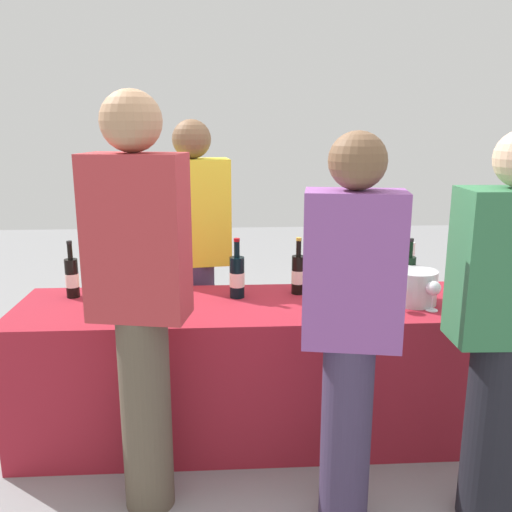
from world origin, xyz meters
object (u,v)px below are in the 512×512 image
(wine_bottle_2, at_px, (298,274))
(ice_bucket, at_px, (414,287))
(wine_bottle_4, at_px, (409,275))
(wine_bottle_0, at_px, (72,277))
(server_pouring, at_px, (195,251))
(guest_1, at_px, (351,323))
(wine_glass_2, at_px, (398,292))
(wine_glass_0, at_px, (100,292))
(wine_glass_1, at_px, (152,293))
(wine_bottle_1, at_px, (237,276))
(wine_bottle_3, at_px, (363,271))
(wine_glass_3, at_px, (433,289))
(menu_board, at_px, (370,302))
(guest_0, at_px, (140,293))
(guest_2, at_px, (505,324))

(wine_bottle_2, distance_m, ice_bucket, 0.60)
(wine_bottle_2, bearing_deg, wine_bottle_4, -6.38)
(wine_bottle_0, distance_m, server_pouring, 0.72)
(wine_bottle_0, height_order, guest_1, guest_1)
(wine_glass_2, height_order, server_pouring, server_pouring)
(wine_glass_0, xyz_separation_m, wine_glass_1, (0.25, -0.05, 0.00))
(wine_bottle_0, relative_size, wine_glass_1, 2.10)
(wine_bottle_2, bearing_deg, guest_1, -83.99)
(wine_bottle_1, height_order, wine_bottle_2, wine_bottle_1)
(wine_glass_1, distance_m, ice_bucket, 1.32)
(wine_bottle_0, relative_size, wine_bottle_3, 0.90)
(wine_glass_3, relative_size, menu_board, 0.18)
(wine_bottle_2, distance_m, guest_1, 0.86)
(guest_1, relative_size, menu_board, 1.89)
(wine_bottle_2, relative_size, wine_glass_3, 2.03)
(wine_glass_1, bearing_deg, guest_1, -34.33)
(server_pouring, bearing_deg, wine_bottle_2, 140.32)
(wine_bottle_1, xyz_separation_m, wine_glass_2, (0.78, -0.26, -0.02))
(server_pouring, bearing_deg, wine_bottle_0, 22.19)
(wine_bottle_3, distance_m, wine_glass_2, 0.32)
(guest_1, bearing_deg, menu_board, 82.21)
(wine_bottle_2, relative_size, guest_0, 0.18)
(wine_bottle_4, xyz_separation_m, guest_1, (-0.50, -0.79, 0.04))
(wine_glass_0, bearing_deg, guest_0, -60.56)
(wine_bottle_0, distance_m, wine_bottle_2, 1.20)
(wine_glass_2, distance_m, wine_glass_3, 0.17)
(wine_glass_0, distance_m, server_pouring, 0.73)
(wine_bottle_2, xyz_separation_m, guest_1, (0.09, -0.85, 0.04))
(wine_bottle_1, xyz_separation_m, guest_0, (-0.41, -0.65, 0.12))
(wine_bottle_2, bearing_deg, wine_glass_2, -33.84)
(wine_bottle_4, distance_m, wine_glass_1, 1.35)
(wine_bottle_2, bearing_deg, wine_bottle_1, -171.87)
(guest_0, bearing_deg, wine_glass_1, 102.62)
(ice_bucket, height_order, guest_1, guest_1)
(wine_glass_3, height_order, server_pouring, server_pouring)
(wine_bottle_0, xyz_separation_m, menu_board, (1.81, 0.73, -0.42))
(guest_0, distance_m, guest_1, 0.84)
(guest_2, bearing_deg, wine_bottle_2, 130.92)
(guest_1, bearing_deg, wine_bottle_1, 127.86)
(guest_2, bearing_deg, guest_0, 175.50)
(wine_glass_2, height_order, menu_board, wine_glass_2)
(wine_glass_3, distance_m, menu_board, 1.13)
(wine_bottle_0, distance_m, guest_1, 1.55)
(wine_glass_0, xyz_separation_m, wine_glass_2, (1.46, -0.08, -0.01))
(server_pouring, bearing_deg, wine_glass_0, 46.47)
(wine_bottle_2, bearing_deg, guest_0, -136.35)
(server_pouring, xyz_separation_m, guest_0, (-0.16, -1.06, 0.08))
(wine_bottle_4, xyz_separation_m, ice_bucket, (-0.02, -0.13, -0.02))
(wine_bottle_3, xyz_separation_m, ice_bucket, (0.22, -0.19, -0.04))
(wine_bottle_0, height_order, wine_bottle_2, wine_bottle_2)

